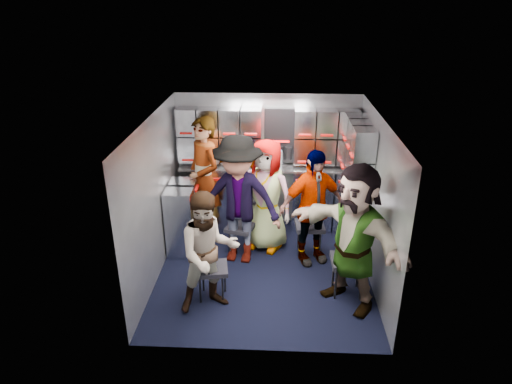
{
  "coord_description": "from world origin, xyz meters",
  "views": [
    {
      "loc": [
        0.15,
        -5.23,
        3.5
      ],
      "look_at": [
        -0.12,
        0.35,
        1.01
      ],
      "focal_mm": 32.0,
      "sensor_mm": 36.0,
      "label": 1
    }
  ],
  "objects_px": {
    "jump_seat_near_right": "(348,263)",
    "attendant_standing": "(204,179)",
    "attendant_arc_a": "(209,253)",
    "attendant_arc_d": "(312,208)",
    "attendant_arc_e": "(354,237)",
    "jump_seat_near_left": "(212,270)",
    "jump_seat_mid_right": "(310,227)",
    "jump_seat_center": "(266,217)",
    "attendant_arc_c": "(266,195)",
    "jump_seat_mid_left": "(240,229)",
    "attendant_arc_b": "(238,201)"
  },
  "relations": [
    {
      "from": "jump_seat_center",
      "to": "jump_seat_near_right",
      "type": "height_order",
      "value": "jump_seat_near_right"
    },
    {
      "from": "attendant_arc_d",
      "to": "jump_seat_mid_left",
      "type": "bearing_deg",
      "value": 146.99
    },
    {
      "from": "jump_seat_near_right",
      "to": "attendant_standing",
      "type": "bearing_deg",
      "value": 144.84
    },
    {
      "from": "attendant_arc_d",
      "to": "attendant_arc_a",
      "type": "bearing_deg",
      "value": -162.58
    },
    {
      "from": "jump_seat_mid_right",
      "to": "attendant_standing",
      "type": "relative_size",
      "value": 0.25
    },
    {
      "from": "attendant_arc_a",
      "to": "attendant_arc_e",
      "type": "relative_size",
      "value": 0.83
    },
    {
      "from": "attendant_arc_d",
      "to": "jump_seat_near_left",
      "type": "bearing_deg",
      "value": -167.58
    },
    {
      "from": "jump_seat_center",
      "to": "attendant_arc_e",
      "type": "height_order",
      "value": "attendant_arc_e"
    },
    {
      "from": "attendant_arc_a",
      "to": "jump_seat_near_left",
      "type": "bearing_deg",
      "value": 67.8
    },
    {
      "from": "attendant_arc_c",
      "to": "attendant_arc_a",
      "type": "bearing_deg",
      "value": -89.44
    },
    {
      "from": "jump_seat_near_right",
      "to": "attendant_arc_d",
      "type": "bearing_deg",
      "value": 118.98
    },
    {
      "from": "attendant_arc_b",
      "to": "attendant_standing",
      "type": "bearing_deg",
      "value": 139.76
    },
    {
      "from": "jump_seat_center",
      "to": "attendant_arc_d",
      "type": "bearing_deg",
      "value": -40.12
    },
    {
      "from": "jump_seat_mid_left",
      "to": "attendant_arc_d",
      "type": "xyz_separation_m",
      "value": [
        0.99,
        -0.15,
        0.44
      ]
    },
    {
      "from": "attendant_arc_e",
      "to": "attendant_arc_a",
      "type": "bearing_deg",
      "value": -126.79
    },
    {
      "from": "jump_seat_mid_left",
      "to": "jump_seat_near_right",
      "type": "distance_m",
      "value": 1.68
    },
    {
      "from": "attendant_arc_c",
      "to": "attendant_arc_d",
      "type": "xyz_separation_m",
      "value": [
        0.62,
        -0.35,
        -0.01
      ]
    },
    {
      "from": "jump_seat_center",
      "to": "attendant_arc_a",
      "type": "distance_m",
      "value": 1.78
    },
    {
      "from": "jump_seat_near_right",
      "to": "attendant_arc_d",
      "type": "relative_size",
      "value": 0.3
    },
    {
      "from": "jump_seat_near_left",
      "to": "attendant_standing",
      "type": "distance_m",
      "value": 1.68
    },
    {
      "from": "jump_seat_mid_right",
      "to": "attendant_arc_a",
      "type": "xyz_separation_m",
      "value": [
        -1.24,
        -1.28,
        0.33
      ]
    },
    {
      "from": "attendant_arc_d",
      "to": "attendant_arc_e",
      "type": "bearing_deg",
      "value": -90.1
    },
    {
      "from": "jump_seat_near_left",
      "to": "attendant_arc_e",
      "type": "xyz_separation_m",
      "value": [
        1.66,
        -0.01,
        0.51
      ]
    },
    {
      "from": "attendant_standing",
      "to": "attendant_arc_c",
      "type": "bearing_deg",
      "value": 33.94
    },
    {
      "from": "jump_seat_near_left",
      "to": "jump_seat_center",
      "type": "distance_m",
      "value": 1.57
    },
    {
      "from": "attendant_standing",
      "to": "attendant_arc_e",
      "type": "xyz_separation_m",
      "value": [
        1.97,
        -1.57,
        -0.04
      ]
    },
    {
      "from": "jump_seat_mid_left",
      "to": "jump_seat_center",
      "type": "xyz_separation_m",
      "value": [
        0.37,
        0.37,
        0.01
      ]
    },
    {
      "from": "attendant_arc_a",
      "to": "attendant_arc_d",
      "type": "distance_m",
      "value": 1.66
    },
    {
      "from": "jump_seat_center",
      "to": "attendant_arc_d",
      "type": "xyz_separation_m",
      "value": [
        0.62,
        -0.53,
        0.43
      ]
    },
    {
      "from": "jump_seat_near_right",
      "to": "jump_seat_center",
      "type": "bearing_deg",
      "value": 129.16
    },
    {
      "from": "attendant_arc_b",
      "to": "jump_seat_mid_right",
      "type": "bearing_deg",
      "value": 21.17
    },
    {
      "from": "jump_seat_mid_left",
      "to": "jump_seat_center",
      "type": "relative_size",
      "value": 0.94
    },
    {
      "from": "attendant_standing",
      "to": "jump_seat_near_right",
      "type": "bearing_deg",
      "value": 16.04
    },
    {
      "from": "jump_seat_near_right",
      "to": "attendant_standing",
      "type": "relative_size",
      "value": 0.26
    },
    {
      "from": "attendant_standing",
      "to": "attendant_arc_e",
      "type": "height_order",
      "value": "attendant_standing"
    },
    {
      "from": "attendant_arc_a",
      "to": "jump_seat_near_right",
      "type": "bearing_deg",
      "value": -10.28
    },
    {
      "from": "jump_seat_near_left",
      "to": "attendant_standing",
      "type": "xyz_separation_m",
      "value": [
        -0.31,
        1.56,
        0.55
      ]
    },
    {
      "from": "jump_seat_center",
      "to": "attendant_arc_c",
      "type": "relative_size",
      "value": 0.29
    },
    {
      "from": "jump_seat_mid_left",
      "to": "jump_seat_near_left",
      "type": "bearing_deg",
      "value": -103.09
    },
    {
      "from": "jump_seat_near_left",
      "to": "attendant_arc_c",
      "type": "distance_m",
      "value": 1.48
    },
    {
      "from": "jump_seat_near_right",
      "to": "attendant_arc_a",
      "type": "relative_size",
      "value": 0.33
    },
    {
      "from": "attendant_arc_e",
      "to": "jump_seat_mid_left",
      "type": "bearing_deg",
      "value": -170.29
    },
    {
      "from": "jump_seat_near_right",
      "to": "attendant_arc_d",
      "type": "xyz_separation_m",
      "value": [
        -0.42,
        0.75,
        0.38
      ]
    },
    {
      "from": "jump_seat_mid_left",
      "to": "attendant_standing",
      "type": "height_order",
      "value": "attendant_standing"
    },
    {
      "from": "attendant_standing",
      "to": "jump_seat_near_left",
      "type": "bearing_deg",
      "value": -27.51
    },
    {
      "from": "attendant_standing",
      "to": "attendant_arc_a",
      "type": "xyz_separation_m",
      "value": [
        0.31,
        -1.74,
        -0.19
      ]
    },
    {
      "from": "attendant_arc_d",
      "to": "attendant_arc_c",
      "type": "bearing_deg",
      "value": 126.81
    },
    {
      "from": "jump_seat_near_left",
      "to": "attendant_arc_a",
      "type": "bearing_deg",
      "value": -90.0
    },
    {
      "from": "jump_seat_center",
      "to": "attendant_standing",
      "type": "xyz_separation_m",
      "value": [
        -0.93,
        0.11,
        0.55
      ]
    },
    {
      "from": "jump_seat_near_right",
      "to": "attendant_arc_c",
      "type": "distance_m",
      "value": 1.56
    }
  ]
}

